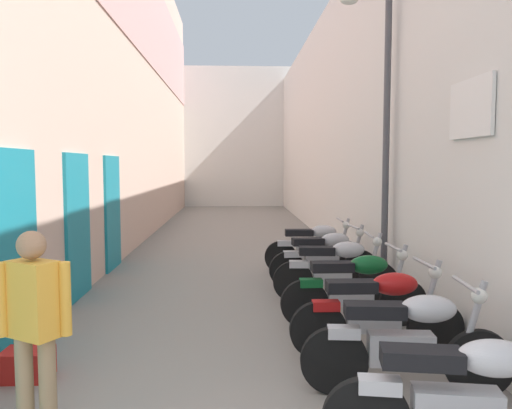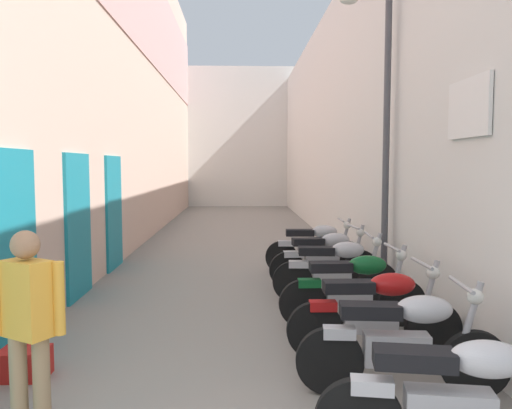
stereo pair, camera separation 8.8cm
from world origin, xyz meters
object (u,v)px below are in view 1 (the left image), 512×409
motorcycle_seventh (314,246)px  motorcycle_fourth (355,287)px  motorcycle_nearest (466,398)px  motorcycle_third (378,310)px  street_lamp (381,122)px  pedestrian_by_doorway (34,324)px  motorcycle_sixth (325,257)px  motorcycle_second (408,340)px  plastic_crate (27,364)px  motorcycle_fifth (336,268)px

motorcycle_seventh → motorcycle_fourth: bearing=-90.0°
motorcycle_nearest → motorcycle_third: same height
motorcycle_third → motorcycle_fourth: (-0.00, 1.02, 0.00)m
motorcycle_fourth → street_lamp: street_lamp is taller
motorcycle_nearest → pedestrian_by_doorway: bearing=172.3°
motorcycle_sixth → street_lamp: (0.70, -0.67, 2.17)m
motorcycle_second → motorcycle_fourth: 1.92m
motorcycle_third → motorcycle_fourth: bearing=90.0°
motorcycle_sixth → motorcycle_seventh: 1.09m
motorcycle_nearest → street_lamp: bearing=81.1°
motorcycle_fourth → pedestrian_by_doorway: pedestrian_by_doorway is taller
motorcycle_third → motorcycle_sixth: same height
pedestrian_by_doorway → street_lamp: (3.61, 4.04, 1.75)m
motorcycle_third → pedestrian_by_doorway: size_ratio=1.18×
motorcycle_third → plastic_crate: bearing=-173.5°
motorcycle_fourth → motorcycle_sixth: same height
motorcycle_third → motorcycle_sixth: (-0.00, 3.10, 0.00)m
motorcycle_fifth → motorcycle_sixth: (-0.00, 0.93, 0.00)m
pedestrian_by_doorway → street_lamp: street_lamp is taller
motorcycle_third → street_lamp: street_lamp is taller
motorcycle_third → motorcycle_nearest: bearing=-90.0°
motorcycle_nearest → motorcycle_seventh: bearing=90.0°
motorcycle_nearest → motorcycle_fourth: (0.00, 3.02, 0.00)m
motorcycle_second → street_lamp: bearing=78.2°
street_lamp → motorcycle_third: bearing=-106.0°
motorcycle_fourth → motorcycle_seventh: same height
plastic_crate → motorcycle_second: bearing=-8.2°
pedestrian_by_doorway → plastic_crate: (-0.56, 1.22, -0.78)m
motorcycle_sixth → plastic_crate: bearing=-134.8°
motorcycle_second → pedestrian_by_doorway: (-2.91, -0.71, 0.42)m
motorcycle_third → motorcycle_second: bearing=-90.0°
motorcycle_fourth → plastic_crate: 3.77m
pedestrian_by_doorway → motorcycle_second: bearing=13.8°
motorcycle_fourth → plastic_crate: motorcycle_fourth is taller
street_lamp → motorcycle_seventh: bearing=111.7°
motorcycle_fourth → street_lamp: 2.68m
motorcycle_fifth → motorcycle_seventh: same height
motorcycle_fourth → motorcycle_third: bearing=-90.0°
pedestrian_by_doorway → motorcycle_third: bearing=28.9°
pedestrian_by_doorway → street_lamp: 5.70m
motorcycle_nearest → motorcycle_second: 1.11m
motorcycle_sixth → street_lamp: 2.37m
pedestrian_by_doorway → motorcycle_fifth: bearing=52.4°
motorcycle_fifth → pedestrian_by_doorway: size_ratio=1.18×
motorcycle_fourth → motorcycle_seventh: bearing=90.0°
motorcycle_nearest → motorcycle_second: (0.00, 1.11, 0.00)m
motorcycle_seventh → street_lamp: size_ratio=0.41×
motorcycle_fourth → motorcycle_seventh: (-0.00, 3.17, 0.00)m
motorcycle_nearest → motorcycle_second: size_ratio=0.99×
motorcycle_nearest → plastic_crate: (-3.47, 1.61, -0.36)m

